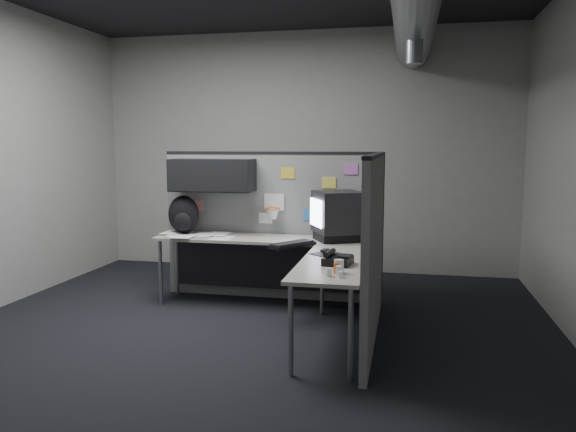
% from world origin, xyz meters
% --- Properties ---
extents(room, '(5.62, 5.62, 3.22)m').
position_xyz_m(room, '(0.56, 0.00, 2.10)').
color(room, black).
rests_on(room, ground).
extents(partition_back, '(2.44, 0.42, 1.63)m').
position_xyz_m(partition_back, '(-0.25, 1.23, 1.00)').
color(partition_back, slate).
rests_on(partition_back, ground).
extents(partition_right, '(0.07, 2.23, 1.63)m').
position_xyz_m(partition_right, '(1.10, 0.22, 0.82)').
color(partition_right, slate).
rests_on(partition_right, ground).
extents(desk, '(2.31, 2.11, 0.73)m').
position_xyz_m(desk, '(0.15, 0.70, 0.61)').
color(desk, '#A29E92').
rests_on(desk, ground).
extents(monitor, '(0.60, 0.60, 0.50)m').
position_xyz_m(monitor, '(0.69, 0.96, 0.99)').
color(monitor, black).
rests_on(monitor, desk).
extents(keyboard, '(0.42, 0.50, 0.04)m').
position_xyz_m(keyboard, '(0.30, 0.53, 0.75)').
color(keyboard, black).
rests_on(keyboard, desk).
extents(mouse, '(0.31, 0.31, 0.05)m').
position_xyz_m(mouse, '(0.68, 0.23, 0.75)').
color(mouse, black).
rests_on(mouse, desk).
extents(phone, '(0.25, 0.27, 0.11)m').
position_xyz_m(phone, '(0.83, -0.19, 0.77)').
color(phone, black).
rests_on(phone, desk).
extents(bottles, '(0.13, 0.17, 0.08)m').
position_xyz_m(bottles, '(0.86, -0.57, 0.77)').
color(bottles, silver).
rests_on(bottles, desk).
extents(cup, '(0.09, 0.09, 0.10)m').
position_xyz_m(cup, '(0.88, -0.49, 0.78)').
color(cup, beige).
rests_on(cup, desk).
extents(papers, '(0.83, 0.54, 0.02)m').
position_xyz_m(papers, '(-0.84, 0.94, 0.74)').
color(papers, white).
rests_on(papers, desk).
extents(backpack, '(0.35, 0.32, 0.42)m').
position_xyz_m(backpack, '(-1.02, 1.03, 0.94)').
color(backpack, black).
rests_on(backpack, desk).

